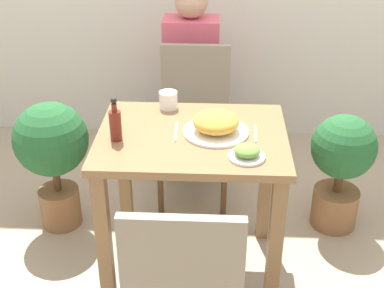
{
  "coord_description": "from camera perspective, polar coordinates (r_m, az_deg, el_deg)",
  "views": [
    {
      "loc": [
        0.1,
        -2.06,
        1.85
      ],
      "look_at": [
        0.0,
        0.0,
        0.71
      ],
      "focal_mm": 50.0,
      "sensor_mm": 36.0,
      "label": 1
    }
  ],
  "objects": [
    {
      "name": "dining_table",
      "position": [
        2.41,
        0.0,
        -2.1
      ],
      "size": [
        0.83,
        0.65,
        0.76
      ],
      "color": "olive",
      "rests_on": "ground_plane"
    },
    {
      "name": "potted_plant_left",
      "position": [
        2.9,
        -14.67,
        -0.63
      ],
      "size": [
        0.39,
        0.39,
        0.73
      ],
      "color": "brown",
      "rests_on": "ground_plane"
    },
    {
      "name": "spoon_utensil",
      "position": [
        2.35,
        6.81,
        1.13
      ],
      "size": [
        0.02,
        0.16,
        0.0
      ],
      "rotation": [
        0.0,
        0.0,
        1.52
      ],
      "color": "silver",
      "rests_on": "dining_table"
    },
    {
      "name": "sauce_bottle",
      "position": [
        2.28,
        -8.17,
        2.15
      ],
      "size": [
        0.05,
        0.05,
        0.2
      ],
      "color": "maroon",
      "rests_on": "dining_table"
    },
    {
      "name": "chair_far",
      "position": [
        3.1,
        0.25,
        3.06
      ],
      "size": [
        0.42,
        0.42,
        0.89
      ],
      "color": "gray",
      "rests_on": "ground_plane"
    },
    {
      "name": "person_figure",
      "position": [
        3.4,
        -0.07,
        6.96
      ],
      "size": [
        0.34,
        0.22,
        1.17
      ],
      "color": "#2D3347",
      "rests_on": "ground_plane"
    },
    {
      "name": "fork_utensil",
      "position": [
        2.35,
        -1.72,
        1.34
      ],
      "size": [
        0.01,
        0.18,
        0.0
      ],
      "rotation": [
        0.0,
        0.0,
        1.6
      ],
      "color": "silver",
      "rests_on": "dining_table"
    },
    {
      "name": "chair_near",
      "position": [
        1.95,
        -0.82,
        -15.02
      ],
      "size": [
        0.42,
        0.42,
        0.89
      ],
      "rotation": [
        0.0,
        0.0,
        3.14
      ],
      "color": "gray",
      "rests_on": "ground_plane"
    },
    {
      "name": "food_plate",
      "position": [
        2.33,
        2.57,
        2.16
      ],
      "size": [
        0.29,
        0.29,
        0.1
      ],
      "color": "white",
      "rests_on": "dining_table"
    },
    {
      "name": "side_plate",
      "position": [
        2.15,
        5.87,
        -0.92
      ],
      "size": [
        0.15,
        0.15,
        0.06
      ],
      "color": "white",
      "rests_on": "dining_table"
    },
    {
      "name": "drink_cup",
      "position": [
        2.56,
        -2.55,
        4.7
      ],
      "size": [
        0.09,
        0.09,
        0.08
      ],
      "color": "white",
      "rests_on": "dining_table"
    },
    {
      "name": "ground_plane",
      "position": [
        2.78,
        0.0,
        -12.98
      ],
      "size": [
        16.0,
        16.0,
        0.0
      ],
      "primitive_type": "plane",
      "color": "tan"
    },
    {
      "name": "potted_plant_right",
      "position": [
        2.94,
        15.64,
        -1.96
      ],
      "size": [
        0.34,
        0.34,
        0.67
      ],
      "color": "brown",
      "rests_on": "ground_plane"
    }
  ]
}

